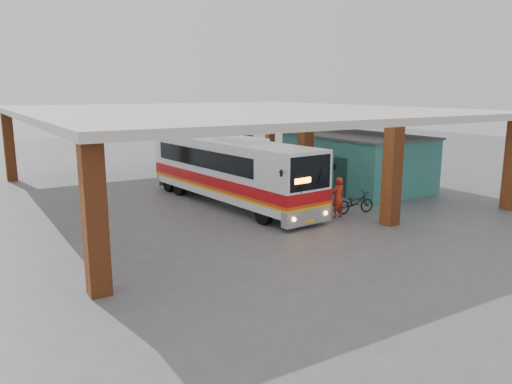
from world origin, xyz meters
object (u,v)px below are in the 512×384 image
object	(u,v)px
red_chair	(295,178)
pedestrian	(338,198)
coach_bus	(231,171)
motorcycle	(355,203)

from	to	relation	value
red_chair	pedestrian	bearing A→B (deg)	-91.70
coach_bus	motorcycle	xyz separation A→B (m)	(4.00, -4.70, -1.20)
coach_bus	red_chair	size ratio (longest dim) A/B	15.25
coach_bus	motorcycle	distance (m)	6.28
pedestrian	motorcycle	bearing A→B (deg)	-170.29
pedestrian	red_chair	world-z (taller)	pedestrian
coach_bus	motorcycle	world-z (taller)	coach_bus
pedestrian	red_chair	distance (m)	8.35
motorcycle	red_chair	size ratio (longest dim) A/B	2.46
coach_bus	pedestrian	distance (m)	5.69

